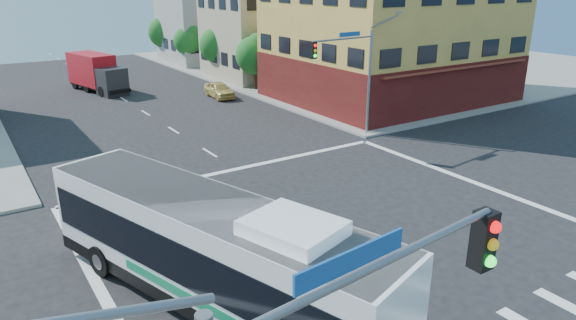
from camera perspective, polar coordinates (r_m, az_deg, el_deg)
ground at (r=21.64m, az=6.19°, el=-8.33°), size 120.00×120.00×0.00m
sidewalk_ne at (r=69.36m, az=10.48°, el=10.75°), size 50.00×50.00×0.15m
corner_building_ne at (r=46.52m, az=11.36°, el=13.86°), size 18.10×15.44×14.00m
building_east_near at (r=57.09m, az=-2.19°, el=13.75°), size 12.06×10.06×9.00m
building_east_far at (r=69.37m, az=-8.40°, el=14.96°), size 12.06×10.06×10.00m
signal_mast_ne at (r=33.55m, az=7.11°, el=10.54°), size 7.91×1.13×8.07m
street_tree_a at (r=49.45m, az=-3.61°, el=11.80°), size 3.60×3.60×5.53m
street_tree_b at (r=56.47m, az=-7.76°, el=12.77°), size 3.80×3.80×5.79m
street_tree_c at (r=63.77m, az=-10.97°, el=13.06°), size 3.40×3.40×5.29m
street_tree_d at (r=71.15m, az=-13.57°, el=13.84°), size 4.00×4.00×6.03m
transit_bus at (r=16.66m, az=-8.62°, el=-9.83°), size 6.84×13.69×3.98m
box_truck at (r=52.44m, az=-20.47°, el=8.97°), size 3.98×8.05×3.49m
parked_car at (r=47.10m, az=-7.64°, el=7.74°), size 1.91×4.25×1.42m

